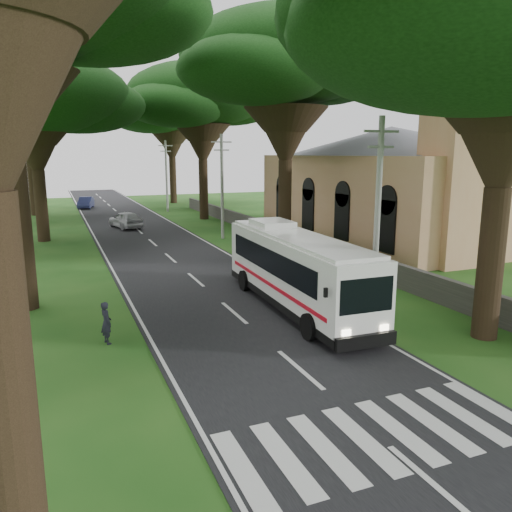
% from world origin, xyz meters
% --- Properties ---
extents(ground, '(140.00, 140.00, 0.00)m').
position_xyz_m(ground, '(0.00, 0.00, 0.00)').
color(ground, '#1C4C15').
rests_on(ground, ground).
extents(road, '(8.00, 120.00, 0.04)m').
position_xyz_m(road, '(0.00, 25.00, 0.01)').
color(road, black).
rests_on(road, ground).
extents(crosswalk, '(8.00, 3.00, 0.01)m').
position_xyz_m(crosswalk, '(0.00, -2.00, 0.00)').
color(crosswalk, silver).
rests_on(crosswalk, ground).
extents(property_wall, '(0.35, 50.00, 1.20)m').
position_xyz_m(property_wall, '(9.00, 24.00, 0.60)').
color(property_wall, '#383533').
rests_on(property_wall, ground).
extents(church, '(14.00, 24.00, 11.60)m').
position_xyz_m(church, '(17.86, 21.55, 4.91)').
color(church, tan).
rests_on(church, ground).
extents(pole_near, '(1.60, 0.24, 8.00)m').
position_xyz_m(pole_near, '(5.50, 6.00, 4.18)').
color(pole_near, gray).
rests_on(pole_near, ground).
extents(pole_mid, '(1.60, 0.24, 8.00)m').
position_xyz_m(pole_mid, '(5.50, 26.00, 4.18)').
color(pole_mid, gray).
rests_on(pole_mid, ground).
extents(pole_far, '(1.60, 0.24, 8.00)m').
position_xyz_m(pole_far, '(5.50, 46.00, 4.18)').
color(pole_far, gray).
rests_on(pole_far, ground).
extents(tree_l_midb, '(13.89, 13.89, 13.74)m').
position_xyz_m(tree_l_midb, '(-7.50, 30.00, 10.68)').
color(tree_l_midb, black).
rests_on(tree_l_midb, ground).
extents(tree_l_far, '(15.39, 15.39, 15.89)m').
position_xyz_m(tree_l_far, '(-8.50, 48.00, 12.51)').
color(tree_l_far, black).
rests_on(tree_l_far, ground).
extents(tree_r_mida, '(13.80, 13.80, 15.52)m').
position_xyz_m(tree_r_mida, '(8.00, 20.00, 12.43)').
color(tree_r_mida, black).
rests_on(tree_r_mida, ground).
extents(tree_r_midb, '(14.33, 14.33, 15.21)m').
position_xyz_m(tree_r_midb, '(7.50, 38.00, 12.03)').
color(tree_r_midb, black).
rests_on(tree_r_midb, ground).
extents(tree_r_far, '(15.10, 15.10, 15.60)m').
position_xyz_m(tree_r_far, '(8.50, 56.00, 12.28)').
color(tree_r_far, black).
rests_on(tree_r_far, ground).
extents(coach_bus, '(2.82, 10.95, 3.21)m').
position_xyz_m(coach_bus, '(2.70, 7.74, 1.73)').
color(coach_bus, white).
rests_on(coach_bus, ground).
extents(distant_car_a, '(2.85, 4.74, 1.51)m').
position_xyz_m(distant_car_a, '(-0.80, 34.37, 0.78)').
color(distant_car_a, '#A3A3A8').
rests_on(distant_car_a, road).
extents(distant_car_b, '(2.30, 4.36, 1.37)m').
position_xyz_m(distant_car_b, '(-2.97, 53.06, 0.71)').
color(distant_car_b, navy).
rests_on(distant_car_b, road).
extents(pedestrian, '(0.49, 0.63, 1.51)m').
position_xyz_m(pedestrian, '(-5.26, 6.53, 0.76)').
color(pedestrian, black).
rests_on(pedestrian, ground).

